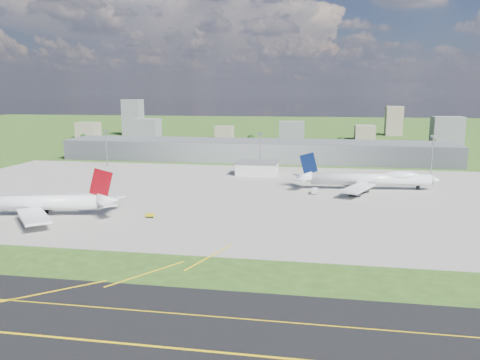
% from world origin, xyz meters
% --- Properties ---
extents(ground, '(1400.00, 1400.00, 0.00)m').
position_xyz_m(ground, '(0.00, 150.00, 0.00)').
color(ground, '#2F4917').
rests_on(ground, ground).
extents(taxiway, '(1400.00, 60.00, 0.06)m').
position_xyz_m(taxiway, '(0.00, -110.00, 0.03)').
color(taxiway, black).
rests_on(taxiway, ground).
extents(apron, '(360.00, 190.00, 0.08)m').
position_xyz_m(apron, '(10.00, 40.00, 0.04)').
color(apron, gray).
rests_on(apron, ground).
extents(terminal, '(300.00, 42.00, 15.00)m').
position_xyz_m(terminal, '(0.00, 165.00, 7.50)').
color(terminal, gray).
rests_on(terminal, ground).
extents(ops_building, '(26.00, 16.00, 8.00)m').
position_xyz_m(ops_building, '(10.00, 100.00, 4.00)').
color(ops_building, silver).
rests_on(ops_building, ground).
extents(mast_west, '(3.50, 2.00, 25.90)m').
position_xyz_m(mast_west, '(-100.00, 115.00, 17.71)').
color(mast_west, gray).
rests_on(mast_west, ground).
extents(mast_center, '(3.50, 2.00, 25.90)m').
position_xyz_m(mast_center, '(10.00, 115.00, 17.71)').
color(mast_center, gray).
rests_on(mast_center, ground).
extents(mast_east, '(3.50, 2.00, 25.90)m').
position_xyz_m(mast_east, '(120.00, 115.00, 17.71)').
color(mast_east, gray).
rests_on(mast_east, ground).
extents(airliner_red_twin, '(75.06, 57.75, 20.71)m').
position_xyz_m(airliner_red_twin, '(-71.52, -17.67, 5.52)').
color(airliner_red_twin, silver).
rests_on(airliner_red_twin, ground).
extents(airliner_blue_quad, '(77.69, 60.67, 20.28)m').
position_xyz_m(airliner_blue_quad, '(77.02, 63.82, 5.63)').
color(airliner_blue_quad, silver).
rests_on(airliner_blue_quad, ground).
extents(tug_yellow, '(3.86, 2.65, 1.77)m').
position_xyz_m(tug_yellow, '(-21.04, -12.31, 0.92)').
color(tug_yellow, '#C3AC0B').
rests_on(tug_yellow, ground).
extents(van_white_near, '(3.06, 5.83, 2.82)m').
position_xyz_m(van_white_near, '(47.34, 47.22, 1.41)').
color(van_white_near, silver).
rests_on(van_white_near, ground).
extents(van_white_far, '(4.49, 3.63, 2.16)m').
position_xyz_m(van_white_far, '(70.77, 54.37, 1.10)').
color(van_white_far, white).
rests_on(van_white_far, ground).
extents(bldg_far_w, '(24.00, 20.00, 18.00)m').
position_xyz_m(bldg_far_w, '(-220.00, 320.00, 9.00)').
color(bldg_far_w, gray).
rests_on(bldg_far_w, ground).
extents(bldg_w, '(28.00, 22.00, 24.00)m').
position_xyz_m(bldg_w, '(-140.00, 300.00, 12.00)').
color(bldg_w, slate).
rests_on(bldg_w, ground).
extents(bldg_cw, '(20.00, 18.00, 14.00)m').
position_xyz_m(bldg_cw, '(-60.00, 340.00, 7.00)').
color(bldg_cw, gray).
rests_on(bldg_cw, ground).
extents(bldg_c, '(26.00, 20.00, 22.00)m').
position_xyz_m(bldg_c, '(20.00, 310.00, 11.00)').
color(bldg_c, slate).
rests_on(bldg_c, ground).
extents(bldg_ce, '(22.00, 24.00, 16.00)m').
position_xyz_m(bldg_ce, '(100.00, 350.00, 8.00)').
color(bldg_ce, gray).
rests_on(bldg_ce, ground).
extents(bldg_e, '(30.00, 22.00, 28.00)m').
position_xyz_m(bldg_e, '(180.00, 320.00, 14.00)').
color(bldg_e, slate).
rests_on(bldg_e, ground).
extents(bldg_tall_w, '(22.00, 20.00, 44.00)m').
position_xyz_m(bldg_tall_w, '(-180.00, 360.00, 22.00)').
color(bldg_tall_w, slate).
rests_on(bldg_tall_w, ground).
extents(bldg_tall_e, '(20.00, 18.00, 36.00)m').
position_xyz_m(bldg_tall_e, '(140.00, 410.00, 18.00)').
color(bldg_tall_e, gray).
rests_on(bldg_tall_e, ground).
extents(tree_far_w, '(7.20, 7.20, 8.80)m').
position_xyz_m(tree_far_w, '(-200.00, 270.00, 5.18)').
color(tree_far_w, '#382314').
rests_on(tree_far_w, ground).
extents(tree_w, '(6.75, 6.75, 8.25)m').
position_xyz_m(tree_w, '(-110.00, 265.00, 4.86)').
color(tree_w, '#382314').
rests_on(tree_w, ground).
extents(tree_c, '(8.10, 8.10, 9.90)m').
position_xyz_m(tree_c, '(-20.00, 280.00, 5.84)').
color(tree_c, '#382314').
rests_on(tree_c, ground).
extents(tree_e, '(7.65, 7.65, 9.35)m').
position_xyz_m(tree_e, '(70.00, 275.00, 5.51)').
color(tree_e, '#382314').
rests_on(tree_e, ground).
extents(tree_far_e, '(6.30, 6.30, 7.70)m').
position_xyz_m(tree_far_e, '(160.00, 285.00, 4.53)').
color(tree_far_e, '#382314').
rests_on(tree_far_e, ground).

